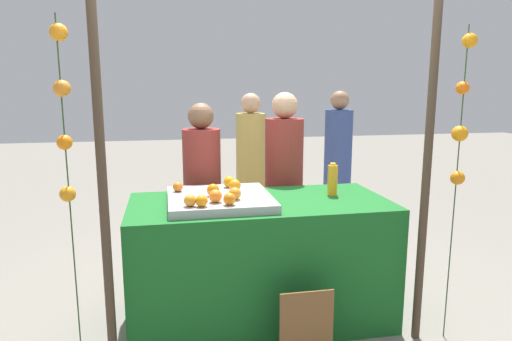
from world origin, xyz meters
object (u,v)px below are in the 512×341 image
at_px(orange_1, 229,182).
at_px(juice_bottle, 333,180).
at_px(vendor_right, 284,194).
at_px(chalkboard_sign, 306,329).
at_px(orange_0, 178,187).
at_px(stall_counter, 260,260).
at_px(vendor_left, 203,203).

relative_size(orange_1, juice_bottle, 0.35).
bearing_deg(vendor_right, chalkboard_sign, -98.47).
relative_size(orange_0, chalkboard_sign, 0.14).
distance_m(stall_counter, orange_1, 0.64).
bearing_deg(vendor_right, stall_counter, -117.34).
relative_size(orange_0, vendor_right, 0.04).
bearing_deg(vendor_right, orange_0, -150.14).
height_order(juice_bottle, vendor_left, vendor_left).
xyz_separation_m(orange_0, chalkboard_sign, (0.75, -0.81, -0.78)).
xyz_separation_m(stall_counter, orange_1, (-0.20, 0.23, 0.57)).
bearing_deg(vendor_right, orange_1, -139.49).
bearing_deg(orange_0, orange_1, 9.78).
distance_m(juice_bottle, vendor_right, 0.72).
relative_size(stall_counter, vendor_left, 1.17).
bearing_deg(vendor_left, stall_counter, -61.22).
bearing_deg(juice_bottle, orange_1, 168.85).
bearing_deg(stall_counter, orange_0, 164.71).
bearing_deg(chalkboard_sign, vendor_right, 81.53).
distance_m(juice_bottle, vendor_left, 1.16).
height_order(orange_0, chalkboard_sign, orange_0).
distance_m(orange_1, juice_bottle, 0.80).
height_order(orange_0, orange_1, orange_1).
xyz_separation_m(orange_1, juice_bottle, (0.78, -0.15, 0.02)).
height_order(juice_bottle, vendor_right, vendor_right).
height_order(chalkboard_sign, vendor_right, vendor_right).
distance_m(vendor_left, vendor_right, 0.74).
xyz_separation_m(orange_0, juice_bottle, (1.17, -0.09, 0.02)).
xyz_separation_m(stall_counter, juice_bottle, (0.59, 0.07, 0.58)).
relative_size(stall_counter, juice_bottle, 7.55).
xyz_separation_m(orange_0, vendor_left, (0.22, 0.51, -0.27)).
bearing_deg(orange_1, stall_counter, -49.39).
bearing_deg(vendor_right, vendor_left, -177.15).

